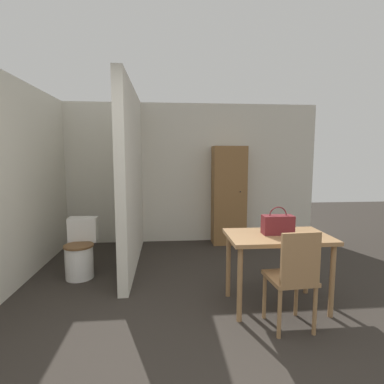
{
  "coord_description": "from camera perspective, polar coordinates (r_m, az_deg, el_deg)",
  "views": [
    {
      "loc": [
        -0.25,
        -1.65,
        1.57
      ],
      "look_at": [
        0.05,
        1.81,
        1.15
      ],
      "focal_mm": 28.0,
      "sensor_mm": 36.0,
      "label": 1
    }
  ],
  "objects": [
    {
      "name": "wooden_chair",
      "position": [
        2.9,
        18.73,
        -14.9
      ],
      "size": [
        0.41,
        0.41,
        0.93
      ],
      "rotation": [
        0.0,
        0.0,
        0.07
      ],
      "color": "#997047",
      "rests_on": "ground_plane"
    },
    {
      "name": "wooden_cabinet",
      "position": [
        5.38,
        7.0,
        -0.64
      ],
      "size": [
        0.58,
        0.4,
        1.74
      ],
      "color": "brown",
      "rests_on": "ground_plane"
    },
    {
      "name": "wall_back",
      "position": [
        5.5,
        -2.37,
        3.55
      ],
      "size": [
        5.03,
        0.12,
        2.5
      ],
      "color": "beige",
      "rests_on": "ground_plane"
    },
    {
      "name": "dining_table",
      "position": [
        3.24,
        15.99,
        -9.58
      ],
      "size": [
        1.03,
        0.64,
        0.77
      ],
      "color": "#997047",
      "rests_on": "ground_plane"
    },
    {
      "name": "handbag",
      "position": [
        3.22,
        16.02,
        -5.94
      ],
      "size": [
        0.31,
        0.14,
        0.29
      ],
      "color": "maroon",
      "rests_on": "dining_table"
    },
    {
      "name": "wall_left",
      "position": [
        3.99,
        -32.15,
        1.26
      ],
      "size": [
        0.12,
        4.78,
        2.5
      ],
      "color": "beige",
      "rests_on": "ground_plane"
    },
    {
      "name": "partition_wall",
      "position": [
        4.35,
        -11.43,
        2.55
      ],
      "size": [
        0.12,
        2.22,
        2.5
      ],
      "color": "beige",
      "rests_on": "ground_plane"
    },
    {
      "name": "toilet",
      "position": [
        4.24,
        -20.48,
        -10.59
      ],
      "size": [
        0.37,
        0.52,
        0.75
      ],
      "color": "white",
      "rests_on": "ground_plane"
    }
  ]
}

